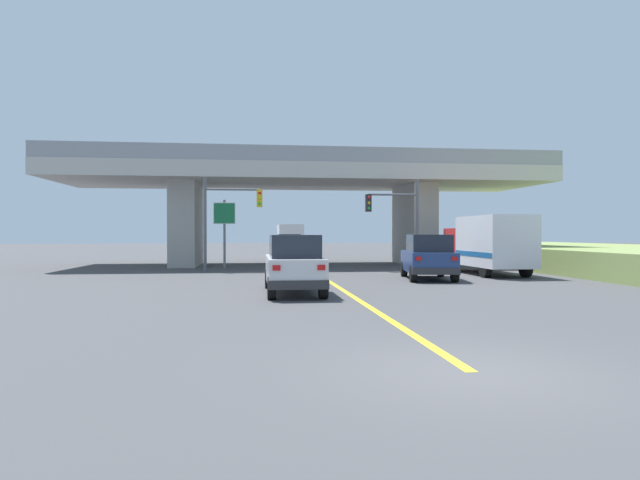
{
  "coord_description": "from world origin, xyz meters",
  "views": [
    {
      "loc": [
        -3.22,
        -7.79,
        2.07
      ],
      "look_at": [
        0.54,
        23.4,
        1.69
      ],
      "focal_mm": 30.79,
      "sensor_mm": 36.0,
      "label": 1
    }
  ],
  "objects_px": {
    "suv_crossing": "(428,257)",
    "highway_sign": "(224,220)",
    "box_truck": "(489,244)",
    "semi_truck_distant": "(289,239)",
    "suv_lead": "(294,264)",
    "traffic_signal_nearside": "(399,214)",
    "traffic_signal_farside": "(226,212)",
    "sedan_oncoming": "(288,247)"
  },
  "relations": [
    {
      "from": "sedan_oncoming",
      "to": "semi_truck_distant",
      "type": "height_order",
      "value": "semi_truck_distant"
    },
    {
      "from": "box_truck",
      "to": "traffic_signal_nearside",
      "type": "height_order",
      "value": "traffic_signal_nearside"
    },
    {
      "from": "traffic_signal_farside",
      "to": "highway_sign",
      "type": "height_order",
      "value": "traffic_signal_farside"
    },
    {
      "from": "sedan_oncoming",
      "to": "semi_truck_distant",
      "type": "bearing_deg",
      "value": 85.96
    },
    {
      "from": "suv_crossing",
      "to": "sedan_oncoming",
      "type": "distance_m",
      "value": 18.26
    },
    {
      "from": "suv_lead",
      "to": "highway_sign",
      "type": "distance_m",
      "value": 14.39
    },
    {
      "from": "sedan_oncoming",
      "to": "suv_crossing",
      "type": "bearing_deg",
      "value": -73.44
    },
    {
      "from": "traffic_signal_farside",
      "to": "semi_truck_distant",
      "type": "distance_m",
      "value": 24.72
    },
    {
      "from": "sedan_oncoming",
      "to": "traffic_signal_farside",
      "type": "distance_m",
      "value": 12.04
    },
    {
      "from": "sedan_oncoming",
      "to": "traffic_signal_farside",
      "type": "xyz_separation_m",
      "value": [
        -4.1,
        -11.1,
        2.25
      ]
    },
    {
      "from": "sedan_oncoming",
      "to": "highway_sign",
      "type": "distance_m",
      "value": 9.8
    },
    {
      "from": "suv_lead",
      "to": "sedan_oncoming",
      "type": "height_order",
      "value": "same"
    },
    {
      "from": "box_truck",
      "to": "highway_sign",
      "type": "distance_m",
      "value": 14.97
    },
    {
      "from": "traffic_signal_nearside",
      "to": "semi_truck_distant",
      "type": "bearing_deg",
      "value": 100.4
    },
    {
      "from": "suv_lead",
      "to": "sedan_oncoming",
      "type": "xyz_separation_m",
      "value": [
        1.22,
        22.52,
        -0.0
      ]
    },
    {
      "from": "suv_crossing",
      "to": "semi_truck_distant",
      "type": "height_order",
      "value": "semi_truck_distant"
    },
    {
      "from": "box_truck",
      "to": "semi_truck_distant",
      "type": "distance_m",
      "value": 29.21
    },
    {
      "from": "sedan_oncoming",
      "to": "traffic_signal_nearside",
      "type": "bearing_deg",
      "value": -64.85
    },
    {
      "from": "box_truck",
      "to": "traffic_signal_farside",
      "type": "relative_size",
      "value": 1.29
    },
    {
      "from": "box_truck",
      "to": "traffic_signal_farside",
      "type": "bearing_deg",
      "value": 163.71
    },
    {
      "from": "suv_crossing",
      "to": "traffic_signal_farside",
      "type": "bearing_deg",
      "value": 153.93
    },
    {
      "from": "suv_crossing",
      "to": "semi_truck_distant",
      "type": "distance_m",
      "value": 30.85
    },
    {
      "from": "suv_lead",
      "to": "highway_sign",
      "type": "bearing_deg",
      "value": 102.5
    },
    {
      "from": "box_truck",
      "to": "traffic_signal_nearside",
      "type": "bearing_deg",
      "value": 137.76
    },
    {
      "from": "suv_lead",
      "to": "traffic_signal_nearside",
      "type": "distance_m",
      "value": 12.98
    },
    {
      "from": "highway_sign",
      "to": "semi_truck_distant",
      "type": "relative_size",
      "value": 0.55
    },
    {
      "from": "suv_crossing",
      "to": "highway_sign",
      "type": "bearing_deg",
      "value": 145.37
    },
    {
      "from": "sedan_oncoming",
      "to": "traffic_signal_farside",
      "type": "bearing_deg",
      "value": -110.29
    },
    {
      "from": "traffic_signal_farside",
      "to": "highway_sign",
      "type": "relative_size",
      "value": 1.25
    },
    {
      "from": "suv_crossing",
      "to": "box_truck",
      "type": "height_order",
      "value": "box_truck"
    },
    {
      "from": "suv_lead",
      "to": "suv_crossing",
      "type": "height_order",
      "value": "same"
    },
    {
      "from": "suv_crossing",
      "to": "semi_truck_distant",
      "type": "relative_size",
      "value": 0.61
    },
    {
      "from": "sedan_oncoming",
      "to": "suv_lead",
      "type": "bearing_deg",
      "value": -93.11
    },
    {
      "from": "traffic_signal_nearside",
      "to": "traffic_signal_farside",
      "type": "relative_size",
      "value": 0.99
    },
    {
      "from": "suv_crossing",
      "to": "box_truck",
      "type": "distance_m",
      "value": 4.74
    },
    {
      "from": "suv_lead",
      "to": "box_truck",
      "type": "distance_m",
      "value": 12.86
    },
    {
      "from": "box_truck",
      "to": "sedan_oncoming",
      "type": "bearing_deg",
      "value": 121.48
    },
    {
      "from": "suv_lead",
      "to": "traffic_signal_nearside",
      "type": "xyz_separation_m",
      "value": [
        6.66,
        10.94,
        2.12
      ]
    },
    {
      "from": "highway_sign",
      "to": "semi_truck_distant",
      "type": "xyz_separation_m",
      "value": [
        5.23,
        21.64,
        -1.32
      ]
    },
    {
      "from": "suv_lead",
      "to": "traffic_signal_farside",
      "type": "bearing_deg",
      "value": 104.15
    },
    {
      "from": "suv_lead",
      "to": "traffic_signal_farside",
      "type": "relative_size",
      "value": 0.95
    },
    {
      "from": "suv_lead",
      "to": "semi_truck_distant",
      "type": "height_order",
      "value": "semi_truck_distant"
    }
  ]
}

